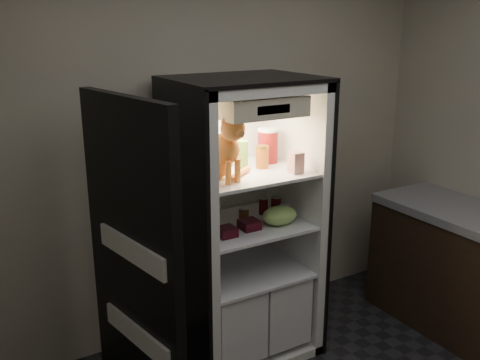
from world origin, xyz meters
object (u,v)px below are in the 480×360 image
object	(u,v)px
parmesan_shaker	(243,155)
condiment_jar	(244,214)
cream_carton	(296,163)
salsa_jar	(262,157)
soda_can_a	(263,206)
mayo_tub	(239,157)
grape_bag	(280,215)
berry_box_left	(226,232)
soda_can_b	(276,206)
refrigerator	(241,241)
berry_box_right	(249,225)
soda_can_c	(284,213)
tabby_cat	(220,153)
pepper_jar	(268,145)

from	to	relation	value
parmesan_shaker	condiment_jar	xyz separation A→B (m)	(-0.00, -0.02, -0.39)
parmesan_shaker	cream_carton	world-z (taller)	parmesan_shaker
salsa_jar	soda_can_a	distance (m)	0.38
mayo_tub	cream_carton	size ratio (longest dim) A/B	0.88
mayo_tub	grape_bag	bearing A→B (deg)	-63.02
condiment_jar	berry_box_left	bearing A→B (deg)	-142.76
mayo_tub	soda_can_b	xyz separation A→B (m)	(0.22, -0.12, -0.34)
refrigerator	berry_box_right	size ratio (longest dim) A/B	16.05
cream_carton	grape_bag	distance (m)	0.37
salsa_jar	parmesan_shaker	bearing A→B (deg)	154.16
refrigerator	berry_box_right	world-z (taller)	refrigerator
soda_can_c	grape_bag	size ratio (longest dim) A/B	0.48
salsa_jar	berry_box_right	size ratio (longest dim) A/B	1.26
salsa_jar	grape_bag	bearing A→B (deg)	-71.37
cream_carton	berry_box_right	xyz separation A→B (m)	(-0.28, 0.09, -0.39)
parmesan_shaker	condiment_jar	size ratio (longest dim) A/B	1.95
parmesan_shaker	condiment_jar	world-z (taller)	parmesan_shaker
soda_can_b	cream_carton	bearing A→B (deg)	-93.07
mayo_tub	berry_box_right	bearing A→B (deg)	-106.53
refrigerator	berry_box_left	distance (m)	0.34
soda_can_a	berry_box_right	xyz separation A→B (m)	(-0.23, -0.18, -0.03)
parmesan_shaker	berry_box_right	bearing A→B (deg)	-106.74
refrigerator	soda_can_b	xyz separation A→B (m)	(0.26, -0.03, 0.21)
mayo_tub	grape_bag	distance (m)	0.46
cream_carton	soda_can_c	distance (m)	0.37
tabby_cat	condiment_jar	distance (m)	0.53
soda_can_a	berry_box_left	size ratio (longest dim) A/B	1.02
refrigerator	soda_can_b	bearing A→B (deg)	-7.71
grape_bag	soda_can_c	bearing A→B (deg)	25.50
tabby_cat	grape_bag	xyz separation A→B (m)	(0.40, -0.06, -0.45)
condiment_jar	grape_bag	xyz separation A→B (m)	(0.16, -0.18, 0.01)
berry_box_right	parmesan_shaker	bearing A→B (deg)	73.26
soda_can_a	salsa_jar	bearing A→B (deg)	-130.36
soda_can_c	berry_box_right	bearing A→B (deg)	179.61
refrigerator	tabby_cat	xyz separation A→B (m)	(-0.22, -0.13, 0.66)
parmesan_shaker	mayo_tub	bearing A→B (deg)	73.93
refrigerator	salsa_jar	bearing A→B (deg)	-21.67
tabby_cat	soda_can_c	xyz separation A→B (m)	(0.45, -0.03, -0.45)
cream_carton	soda_can_c	xyz separation A→B (m)	(-0.01, 0.09, -0.36)
soda_can_b	condiment_jar	distance (m)	0.24
pepper_jar	soda_can_b	world-z (taller)	pepper_jar
salsa_jar	soda_can_c	distance (m)	0.40
soda_can_c	berry_box_right	size ratio (longest dim) A/B	0.99
mayo_tub	parmesan_shaker	bearing A→B (deg)	-106.07
soda_can_b	berry_box_left	xyz separation A→B (m)	(-0.47, -0.16, -0.04)
soda_can_a	berry_box_right	bearing A→B (deg)	-140.71
berry_box_right	soda_can_a	bearing A→B (deg)	39.29
parmesan_shaker	mayo_tub	size ratio (longest dim) A/B	1.55
refrigerator	cream_carton	size ratio (longest dim) A/B	14.28
cream_carton	soda_can_a	world-z (taller)	cream_carton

